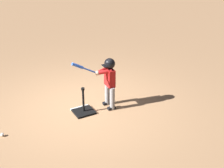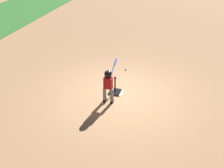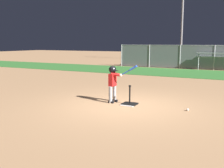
{
  "view_description": "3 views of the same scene",
  "coord_description": "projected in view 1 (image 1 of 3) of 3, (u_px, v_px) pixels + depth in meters",
  "views": [
    {
      "loc": [
        2.43,
        5.76,
        3.63
      ],
      "look_at": [
        -0.62,
        0.31,
        0.58
      ],
      "focal_mm": 50.0,
      "sensor_mm": 36.0,
      "label": 1
    },
    {
      "loc": [
        -7.48,
        -1.92,
        5.05
      ],
      "look_at": [
        -0.32,
        0.23,
        0.56
      ],
      "focal_mm": 42.0,
      "sensor_mm": 36.0,
      "label": 2
    },
    {
      "loc": [
        3.22,
        -7.18,
        1.93
      ],
      "look_at": [
        -0.44,
        -0.02,
        0.65
      ],
      "focal_mm": 42.0,
      "sensor_mm": 36.0,
      "label": 3
    }
  ],
  "objects": [
    {
      "name": "batting_tee",
      "position": [
        84.0,
        109.0,
        6.94
      ],
      "size": [
        0.45,
        0.4,
        0.61
      ],
      "color": "black",
      "rests_on": "ground_plane"
    },
    {
      "name": "home_plate",
      "position": [
        83.0,
        111.0,
        7.01
      ],
      "size": [
        0.44,
        0.44,
        0.02
      ],
      "primitive_type": "cube",
      "rotation": [
        0.0,
        0.0,
        -0.0
      ],
      "color": "white",
      "rests_on": "ground_plane"
    },
    {
      "name": "baseball",
      "position": [
        2.0,
        135.0,
        6.14
      ],
      "size": [
        0.07,
        0.07,
        0.07
      ],
      "primitive_type": "sphere",
      "color": "white",
      "rests_on": "ground_plane"
    },
    {
      "name": "batter_child",
      "position": [
        108.0,
        77.0,
        6.86
      ],
      "size": [
        0.99,
        0.38,
        1.25
      ],
      "color": "gray",
      "rests_on": "ground_plane"
    },
    {
      "name": "ground_plane",
      "position": [
        82.0,
        107.0,
        7.18
      ],
      "size": [
        90.0,
        90.0,
        0.0
      ],
      "primitive_type": "plane",
      "color": "#AD7F56"
    }
  ]
}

